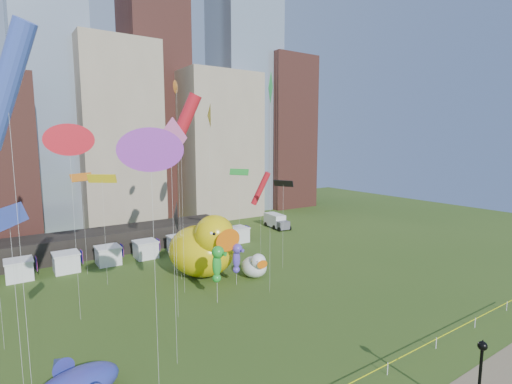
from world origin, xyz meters
TOP-DOWN VIEW (x-y plane):
  - skyline at (2.25, 61.06)m, footprint 101.00×23.00m
  - crane_right at (30.89, 64.00)m, footprint 23.00×1.00m
  - pavilion at (-4.00, 42.00)m, footprint 38.00×6.00m
  - vendor_tents at (1.02, 36.00)m, footprint 33.24×2.80m
  - big_duck at (4.37, 24.79)m, footprint 8.54×10.63m
  - small_duck at (9.15, 21.06)m, footprint 3.32×4.19m
  - seahorse_green at (1.99, 17.13)m, footprint 1.64×1.82m
  - seahorse_purple at (6.14, 20.23)m, footprint 1.38×1.59m
  - whale_inflatable at (-12.32, 9.36)m, footprint 5.84×6.85m
  - lamppost at (6.48, -5.76)m, footprint 0.53×0.53m
  - box_truck at (27.09, 40.44)m, footprint 2.86×6.14m
  - kite_0 at (14.52, 27.52)m, footprint 2.47×2.61m
  - kite_1 at (-5.54, 9.54)m, footprint 2.98×1.27m
  - kite_2 at (-2.51, 16.50)m, footprint 1.31×2.67m
  - kite_3 at (7.96, 16.47)m, footprint 2.24×2.31m
  - kite_4 at (7.64, 29.27)m, footprint 1.67×2.86m
  - kite_5 at (-15.08, 8.31)m, footprint 1.99×3.29m
  - kite_6 at (-7.04, 33.67)m, footprint 2.85×2.08m
  - kite_8 at (0.36, 21.50)m, footprint 4.35×3.74m
  - kite_10 at (13.94, 21.81)m, footprint 1.51×2.48m
  - kite_11 at (9.60, 25.19)m, footprint 1.67×2.36m
  - kite_12 at (-5.89, 28.59)m, footprint 2.80×2.27m
  - kite_13 at (-14.73, 7.46)m, footprint 3.37×3.49m
  - kite_14 at (1.68, 25.40)m, footprint 0.99×1.24m
  - kite_15 at (-8.11, 6.19)m, footprint 2.54×0.70m
  - kite_16 at (-10.05, 21.08)m, footprint 2.74×0.41m

SIDE VIEW (x-z plane):
  - whale_inflatable at x=-12.32m, z-range -0.10..2.25m
  - vendor_tents at x=1.02m, z-range -0.09..2.31m
  - box_truck at x=27.09m, z-range 0.03..2.56m
  - small_duck at x=9.15m, z-range -0.13..2.97m
  - pavilion at x=-4.00m, z-range 0.00..3.20m
  - lamppost at x=6.48m, z-range 0.56..5.63m
  - seahorse_purple at x=6.14m, z-range 0.98..5.75m
  - big_duck at x=4.37m, z-range -0.32..7.46m
  - seahorse_green at x=1.99m, z-range 1.41..7.29m
  - kite_2 at x=-2.51m, z-range 4.04..14.85m
  - kite_0 at x=14.52m, z-range 3.62..15.62m
  - kite_10 at x=13.94m, z-range 5.18..16.47m
  - kite_6 at x=-7.04m, z-range 5.64..17.96m
  - kite_12 at x=-5.89m, z-range 5.73..18.25m
  - kite_5 at x=-15.08m, z-range 5.80..18.55m
  - kite_11 at x=9.60m, z-range 5.86..18.52m
  - kite_15 at x=-8.11m, z-range 7.18..24.09m
  - kite_1 at x=-5.54m, z-range 7.05..24.80m
  - kite_16 at x=-10.05m, z-range 7.42..25.01m
  - kite_8 at x=0.36m, z-range 6.67..27.63m
  - kite_13 at x=-14.73m, z-range 7.80..29.81m
  - kite_4 at x=7.64m, z-range 8.89..29.69m
  - kite_3 at x=7.96m, z-range 9.54..32.58m
  - skyline at x=2.25m, z-range -12.56..55.44m
  - kite_14 at x=1.68m, z-range 10.47..33.18m
  - crane_right at x=30.89m, z-range 8.90..84.90m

